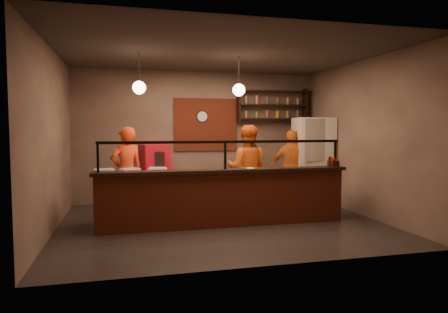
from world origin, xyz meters
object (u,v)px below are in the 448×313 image
object	(u,v)px
cook_left	(127,172)
fridge	(313,161)
condiment_caddy	(333,164)
wall_clock	(202,117)
cook_right	(292,167)
pepper_mill	(330,162)
cook_mid	(247,168)
red_cooler	(155,175)
pizza_dough	(216,174)

from	to	relation	value
cook_left	fridge	xyz separation A→B (m)	(4.35, 0.45, 0.11)
condiment_caddy	wall_clock	bearing A→B (deg)	127.62
wall_clock	cook_right	world-z (taller)	wall_clock
fridge	cook_right	bearing A→B (deg)	-169.55
fridge	pepper_mill	xyz separation A→B (m)	(-0.50, -1.72, 0.13)
cook_mid	red_cooler	xyz separation A→B (m)	(-1.92, 1.18, -0.22)
cook_mid	condiment_caddy	distance (m)	1.86
fridge	condiment_caddy	world-z (taller)	fridge
cook_right	pepper_mill	size ratio (longest dim) A/B	9.08
cook_right	pizza_dough	size ratio (longest dim) A/B	3.43
cook_left	red_cooler	world-z (taller)	cook_left
red_cooler	fridge	bearing A→B (deg)	-26.22
wall_clock	cook_mid	xyz separation A→B (m)	(0.71, -1.49, -1.16)
wall_clock	cook_left	distance (m)	2.66
cook_right	condiment_caddy	bearing A→B (deg)	113.38
fridge	red_cooler	bearing A→B (deg)	176.27
cook_right	fridge	world-z (taller)	fridge
condiment_caddy	cook_left	bearing A→B (deg)	162.69
fridge	condiment_caddy	distance (m)	1.72
cook_left	fridge	world-z (taller)	fridge
cook_mid	fridge	size ratio (longest dim) A/B	0.91
cook_right	fridge	bearing A→B (deg)	-158.92
pepper_mill	fridge	bearing A→B (deg)	73.81
fridge	red_cooler	size ratio (longest dim) A/B	1.44
fridge	pepper_mill	size ratio (longest dim) A/B	10.56
cook_mid	red_cooler	world-z (taller)	cook_mid
wall_clock	pepper_mill	xyz separation A→B (m)	(2.00, -2.77, -0.94)
cook_left	fridge	bearing A→B (deg)	164.23
cook_left	cook_right	bearing A→B (deg)	164.65
cook_right	condiment_caddy	xyz separation A→B (m)	(0.15, -1.65, 0.23)
cook_left	pizza_dough	bearing A→B (deg)	137.33
cook_left	red_cooler	size ratio (longest dim) A/B	1.28
cook_mid	cook_left	bearing A→B (deg)	22.69
cook_mid	pepper_mill	world-z (taller)	cook_mid
cook_mid	cook_right	size ratio (longest dim) A/B	1.06
cook_right	pepper_mill	distance (m)	1.71
red_cooler	pepper_mill	size ratio (longest dim) A/B	7.34
fridge	pizza_dough	xyz separation A→B (m)	(-2.64, -1.10, -0.12)
cook_mid	red_cooler	bearing A→B (deg)	-9.00
cook_left	condiment_caddy	size ratio (longest dim) A/B	9.40
cook_mid	cook_right	bearing A→B (deg)	-138.86
wall_clock	pizza_dough	world-z (taller)	wall_clock
cook_mid	condiment_caddy	world-z (taller)	cook_mid
pizza_dough	cook_left	bearing A→B (deg)	158.96
fridge	pizza_dough	distance (m)	2.86
fridge	pizza_dough	bearing A→B (deg)	-149.71
wall_clock	cook_left	size ratio (longest dim) A/B	0.16
wall_clock	red_cooler	bearing A→B (deg)	-165.60
wall_clock	pizza_dough	distance (m)	2.47
cook_right	pizza_dough	xyz separation A→B (m)	(-2.09, -1.08, 0.02)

